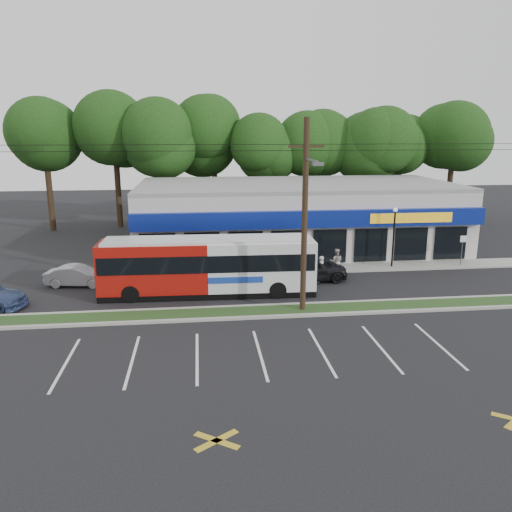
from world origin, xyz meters
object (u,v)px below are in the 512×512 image
object	(u,v)px
utility_pole	(302,211)
lamp_post	(394,230)
metrobus	(208,265)
pedestrian_a	(320,269)
pedestrian_b	(336,262)
car_dark	(308,268)
sign_post	(463,245)
car_silver	(78,276)

from	to	relation	value
utility_pole	lamp_post	world-z (taller)	utility_pole
metrobus	pedestrian_a	xyz separation A→B (m)	(7.09, 1.50, -0.91)
metrobus	pedestrian_b	xyz separation A→B (m)	(8.55, 3.11, -0.89)
lamp_post	pedestrian_b	distance (m)	4.86
lamp_post	car_dark	distance (m)	7.23
metrobus	pedestrian_b	bearing A→B (deg)	21.59
utility_pole	lamp_post	bearing A→B (deg)	43.95
pedestrian_a	pedestrian_b	bearing A→B (deg)	-169.58
car_dark	utility_pole	bearing A→B (deg)	158.47
sign_post	car_silver	world-z (taller)	sign_post
metrobus	pedestrian_a	distance (m)	7.31
utility_pole	pedestrian_a	distance (m)	7.22
car_dark	lamp_post	bearing A→B (deg)	-74.38
utility_pole	car_dark	xyz separation A→B (m)	(1.62, 5.42, -4.56)
pedestrian_b	sign_post	bearing A→B (deg)	-159.21
metrobus	pedestrian_a	size ratio (longest dim) A/B	7.30
lamp_post	pedestrian_a	distance (m)	6.70
utility_pole	pedestrian_a	xyz separation A→B (m)	(2.36, 5.07, -4.56)
car_silver	pedestrian_b	distance (m)	16.55
lamp_post	metrobus	bearing A→B (deg)	-161.57
metrobus	utility_pole	bearing A→B (deg)	-35.44
metrobus	pedestrian_b	size ratio (longest dim) A/B	7.10
metrobus	car_dark	distance (m)	6.68
car_silver	metrobus	bearing A→B (deg)	-99.33
metrobus	car_dark	size ratio (longest dim) A/B	2.49
metrobus	pedestrian_a	bearing A→B (deg)	13.55
utility_pole	sign_post	xyz separation A→B (m)	(13.17, 7.65, -3.86)
car_dark	pedestrian_b	distance (m)	2.54
metrobus	sign_post	bearing A→B (deg)	14.42
utility_pole	metrobus	xyz separation A→B (m)	(-4.74, 3.57, -3.64)
pedestrian_a	sign_post	bearing A→B (deg)	155.99
lamp_post	car_silver	world-z (taller)	lamp_post
car_dark	car_silver	xyz separation A→B (m)	(-14.34, 0.65, -0.22)
car_silver	car_dark	bearing A→B (deg)	-84.57
pedestrian_b	car_dark	bearing A→B (deg)	44.82
car_dark	pedestrian_b	xyz separation A→B (m)	(2.20, 1.26, 0.02)
lamp_post	pedestrian_b	world-z (taller)	lamp_post
utility_pole	car_dark	size ratio (longest dim) A/B	9.96
sign_post	car_dark	bearing A→B (deg)	-169.08
car_dark	pedestrian_a	distance (m)	0.82
lamp_post	pedestrian_a	world-z (taller)	lamp_post
car_dark	car_silver	bearing A→B (deg)	82.47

